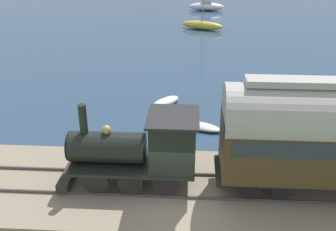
% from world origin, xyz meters
% --- Properties ---
extents(ground_plane, '(200.00, 200.00, 0.00)m').
position_xyz_m(ground_plane, '(0.00, 0.00, 0.00)').
color(ground_plane, '#476033').
extents(harbor_water, '(80.00, 80.00, 0.01)m').
position_xyz_m(harbor_water, '(44.16, 0.00, 0.00)').
color(harbor_water, '#2D4760').
rests_on(harbor_water, ground).
extents(rail_embankment, '(5.74, 56.00, 0.49)m').
position_xyz_m(rail_embankment, '(0.99, 0.00, 0.19)').
color(rail_embankment, gray).
rests_on(rail_embankment, ground).
extents(steam_locomotive, '(2.22, 5.42, 3.33)m').
position_xyz_m(steam_locomotive, '(0.99, 1.31, 2.14)').
color(steam_locomotive, black).
rests_on(steam_locomotive, rail_embankment).
extents(sailboat_white, '(1.93, 4.88, 8.23)m').
position_xyz_m(sailboat_white, '(43.06, -2.29, 0.62)').
color(sailboat_white, white).
rests_on(sailboat_white, harbor_water).
extents(sailboat_yellow, '(2.81, 4.84, 6.79)m').
position_xyz_m(sailboat_yellow, '(31.21, -1.53, 0.51)').
color(sailboat_yellow, gold).
rests_on(sailboat_yellow, harbor_water).
extents(rowboat_mid_harbor, '(1.71, 2.49, 0.31)m').
position_xyz_m(rowboat_mid_harbor, '(6.87, -1.06, 0.16)').
color(rowboat_mid_harbor, beige).
rests_on(rowboat_mid_harbor, harbor_water).
extents(rowboat_off_pier, '(2.32, 2.06, 0.45)m').
position_xyz_m(rowboat_off_pier, '(9.92, 1.05, 0.23)').
color(rowboat_off_pier, silver).
rests_on(rowboat_off_pier, harbor_water).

